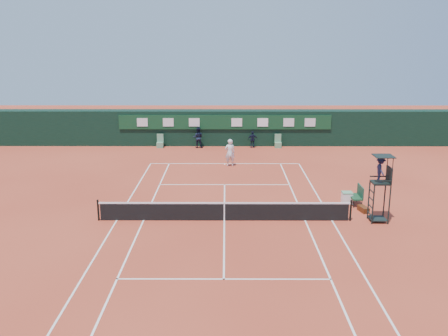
# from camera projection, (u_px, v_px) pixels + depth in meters

# --- Properties ---
(ground) EXTENTS (90.00, 90.00, 0.00)m
(ground) POSITION_uv_depth(u_px,v_px,m) (224.00, 220.00, 25.38)
(ground) COLOR #BB442C
(ground) RESTS_ON ground
(court_lines) EXTENTS (11.05, 23.85, 0.01)m
(court_lines) POSITION_uv_depth(u_px,v_px,m) (224.00, 220.00, 25.38)
(court_lines) COLOR white
(court_lines) RESTS_ON ground
(tennis_net) EXTENTS (12.90, 0.10, 1.10)m
(tennis_net) POSITION_uv_depth(u_px,v_px,m) (224.00, 211.00, 25.25)
(tennis_net) COLOR black
(tennis_net) RESTS_ON ground
(back_wall) EXTENTS (40.00, 1.65, 3.00)m
(back_wall) POSITION_uv_depth(u_px,v_px,m) (225.00, 127.00, 43.14)
(back_wall) COLOR black
(back_wall) RESTS_ON ground
(linesman_chair_left) EXTENTS (0.55, 0.50, 1.15)m
(linesman_chair_left) POSITION_uv_depth(u_px,v_px,m) (160.00, 144.00, 42.24)
(linesman_chair_left) COLOR #5D8E69
(linesman_chair_left) RESTS_ON ground
(linesman_chair_right) EXTENTS (0.55, 0.50, 1.15)m
(linesman_chair_right) POSITION_uv_depth(u_px,v_px,m) (278.00, 144.00, 42.21)
(linesman_chair_right) COLOR #5E8F63
(linesman_chair_right) RESTS_ON ground
(umpire_chair) EXTENTS (0.96, 0.95, 3.42)m
(umpire_chair) POSITION_uv_depth(u_px,v_px,m) (381.00, 175.00, 24.65)
(umpire_chair) COLOR black
(umpire_chair) RESTS_ON ground
(player_bench) EXTENTS (0.56, 1.20, 1.10)m
(player_bench) POSITION_uv_depth(u_px,v_px,m) (358.00, 194.00, 27.66)
(player_bench) COLOR #194025
(player_bench) RESTS_ON ground
(tennis_bag) EXTENTS (0.51, 0.83, 0.29)m
(tennis_bag) POSITION_uv_depth(u_px,v_px,m) (363.00, 209.00, 26.63)
(tennis_bag) COLOR black
(tennis_bag) RESTS_ON ground
(cooler) EXTENTS (0.57, 0.57, 0.65)m
(cooler) POSITION_uv_depth(u_px,v_px,m) (347.00, 197.00, 28.00)
(cooler) COLOR white
(cooler) RESTS_ON ground
(tennis_ball) EXTENTS (0.07, 0.07, 0.07)m
(tennis_ball) POSITION_uv_depth(u_px,v_px,m) (251.00, 170.00, 34.93)
(tennis_ball) COLOR yellow
(tennis_ball) RESTS_ON ground
(player) EXTENTS (0.78, 0.56, 1.99)m
(player) POSITION_uv_depth(u_px,v_px,m) (230.00, 153.00, 35.97)
(player) COLOR white
(player) RESTS_ON ground
(ball_kid_left) EXTENTS (0.89, 0.71, 1.74)m
(ball_kid_left) POSITION_uv_depth(u_px,v_px,m) (198.00, 138.00, 42.06)
(ball_kid_left) COLOR black
(ball_kid_left) RESTS_ON ground
(ball_kid_right) EXTENTS (0.86, 0.42, 1.42)m
(ball_kid_right) POSITION_uv_depth(u_px,v_px,m) (253.00, 140.00, 42.06)
(ball_kid_right) COLOR black
(ball_kid_right) RESTS_ON ground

